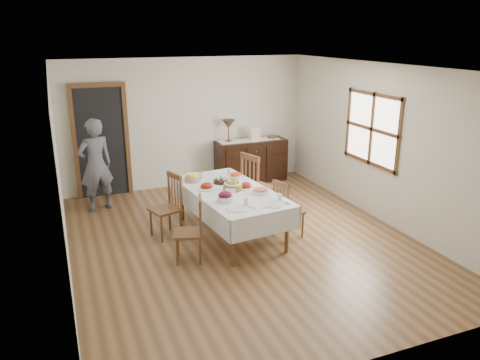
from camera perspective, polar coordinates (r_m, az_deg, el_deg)
name	(u,v)px	position (r m, az deg, el deg)	size (l,w,h in m)	color
ground	(242,241)	(7.25, 0.30, -7.40)	(6.00, 6.00, 0.00)	brown
room_shell	(223,131)	(7.05, -2.08, 5.96)	(5.02, 6.02, 2.65)	white
dining_table	(230,196)	(7.19, -1.21, -1.91)	(1.35, 2.30, 0.75)	white
chair_left_near	(192,229)	(6.51, -5.91, -5.99)	(0.48, 0.48, 0.93)	brown
chair_left_far	(168,205)	(7.32, -8.78, -3.07)	(0.52, 0.52, 1.00)	brown
chair_right_near	(287,209)	(7.23, 5.70, -3.52)	(0.46, 0.46, 0.93)	brown
chair_right_far	(256,185)	(7.98, 2.01, -0.59)	(0.60, 0.60, 1.13)	brown
sideboard	(251,161)	(9.93, 1.35, 2.35)	(1.50, 0.54, 0.90)	black
person	(95,162)	(8.58, -17.22, 2.10)	(0.55, 0.35, 1.77)	#51545E
bread_basket	(233,185)	(7.14, -0.88, -0.63)	(0.30, 0.30, 0.17)	brown
egg_basket	(221,181)	(7.49, -2.32, -0.12)	(0.25, 0.25, 0.10)	black
ham_platter_a	(207,187)	(7.24, -4.09, -0.82)	(0.33, 0.33, 0.11)	silver
ham_platter_b	(246,186)	(7.24, 0.69, -0.77)	(0.30, 0.30, 0.11)	silver
beet_bowl	(225,197)	(6.66, -1.81, -2.11)	(0.24, 0.24, 0.15)	silver
carrot_bowl	(236,176)	(7.68, -0.51, 0.46)	(0.21, 0.21, 0.10)	silver
pineapple_bowl	(192,178)	(7.58, -5.81, 0.25)	(0.25, 0.25, 0.13)	tan
casserole_dish	(261,191)	(7.02, 2.52, -1.37)	(0.26, 0.26, 0.07)	silver
butter_dish	(230,191)	(7.01, -1.20, -1.35)	(0.15, 0.10, 0.07)	silver
setting_left	(242,207)	(6.43, 0.20, -3.28)	(0.43, 0.31, 0.10)	silver
setting_right	(276,202)	(6.61, 4.44, -2.74)	(0.43, 0.31, 0.10)	silver
glass_far_a	(201,176)	(7.72, -4.78, 0.53)	(0.07, 0.07, 0.10)	silver
glass_far_b	(229,172)	(7.88, -1.35, 0.96)	(0.06, 0.06, 0.11)	silver
runner	(249,140)	(9.81, 1.12, 4.89)	(1.30, 0.35, 0.01)	white
table_lamp	(229,125)	(9.60, -1.41, 6.74)	(0.26, 0.26, 0.46)	brown
picture_frame	(256,134)	(9.77, 1.93, 5.63)	(0.22, 0.08, 0.28)	beige
deco_bowl	(272,137)	(10.01, 3.91, 5.26)	(0.20, 0.20, 0.06)	brown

